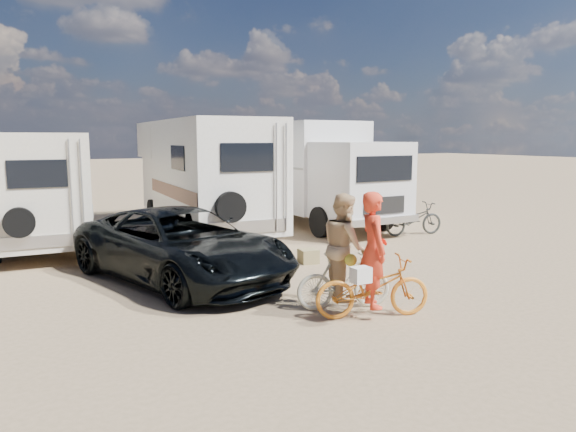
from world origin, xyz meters
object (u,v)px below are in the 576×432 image
rv_left (37,190)px  bike_man (372,287)px  box_truck (315,174)px  cooler (188,278)px  rider_man (373,261)px  crate (308,256)px  dark_suv (181,245)px  bike_parked (414,219)px  bike_woman (344,281)px  rv_main (203,177)px  rider_woman (344,257)px

rv_left → bike_man: size_ratio=3.33×
rv_left → box_truck: bearing=-0.1°
bike_man → cooler: bike_man is taller
rider_man → bike_man: bearing=0.0°
crate → dark_suv: bearing=-176.1°
dark_suv → bike_parked: dark_suv is taller
box_truck → bike_woman: bearing=-119.7°
crate → rider_man: bearing=-104.3°
box_truck → rv_main: bearing=174.4°
bike_woman → crate: (1.15, 3.24, -0.33)m
bike_woman → crate: bearing=-3.6°
rv_main → bike_woman: 8.40m
rv_left → rider_woman: bearing=-61.4°
box_truck → dark_suv: 7.96m
dark_suv → crate: bearing=-13.6°
dark_suv → bike_woman: dark_suv is taller
bike_woman → rider_woman: rider_woman is taller
crate → bike_parked: bearing=20.9°
bike_woman → cooler: bearing=55.3°
rider_man → bike_woman: bearing=33.9°
rv_left → bike_man: 10.05m
rv_left → bike_woman: (4.25, -8.40, -1.00)m
bike_man → cooler: bearing=53.0°
box_truck → dark_suv: size_ratio=1.35×
dark_suv → bike_woman: size_ratio=3.24×
rider_man → cooler: rider_man is taller
rider_man → bike_parked: rider_man is taller
dark_suv → bike_man: bearing=-77.5°
bike_woman → rider_man: size_ratio=0.87×
rv_left → crate: bearing=-41.9°
bike_man → box_truck: bearing=-7.4°
rider_woman → rv_main: bearing=13.5°
bike_man → crate: 3.95m
dark_suv → bike_parked: bearing=-3.1°
bike_man → crate: bike_man is taller
rider_man → rider_woman: 0.60m
bike_man → crate: (0.97, 3.81, -0.33)m
rider_man → crate: 4.01m
dark_suv → rider_woman: 3.58m
dark_suv → rv_main: bearing=49.5°
rv_left → rider_woman: rv_left is taller
dark_suv → rider_woman: size_ratio=2.94×
box_truck → bike_man: 9.63m
box_truck → rider_woman: (-4.14, -8.12, -0.80)m
box_truck → rider_woman: box_truck is taller
dark_suv → crate: 3.11m
box_truck → bike_woman: 9.19m
dark_suv → bike_woman: 3.59m
bike_woman → cooler: size_ratio=3.12×
dark_suv → bike_parked: 7.89m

